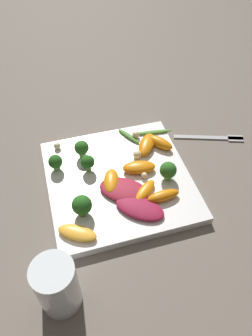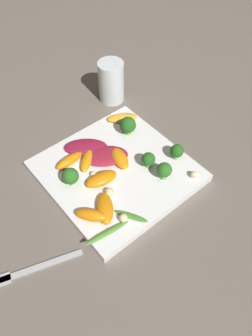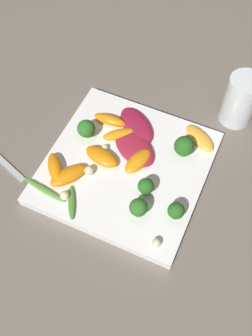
# 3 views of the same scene
# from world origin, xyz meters

# --- Properties ---
(ground_plane) EXTENTS (2.40, 2.40, 0.00)m
(ground_plane) POSITION_xyz_m (0.00, 0.00, 0.00)
(ground_plane) COLOR #6B6056
(plate) EXTENTS (0.29, 0.29, 0.02)m
(plate) POSITION_xyz_m (0.00, 0.00, 0.01)
(plate) COLOR white
(plate) RESTS_ON ground_plane
(drinking_glass) EXTENTS (0.07, 0.07, 0.11)m
(drinking_glass) POSITION_xyz_m (-0.21, 0.15, 0.05)
(drinking_glass) COLOR white
(drinking_glass) RESTS_ON ground_plane
(radicchio_leaf_0) EXTENTS (0.11, 0.12, 0.01)m
(radicchio_leaf_0) POSITION_xyz_m (-0.04, -0.00, 0.03)
(radicchio_leaf_0) COLOR maroon
(radicchio_leaf_0) RESTS_ON plate
(radicchio_leaf_1) EXTENTS (0.10, 0.11, 0.01)m
(radicchio_leaf_1) POSITION_xyz_m (-0.09, -0.02, 0.03)
(radicchio_leaf_1) COLOR maroon
(radicchio_leaf_1) RESTS_ON plate
(orange_segment_0) EXTENTS (0.06, 0.08, 0.01)m
(orange_segment_0) POSITION_xyz_m (-0.11, 0.11, 0.03)
(orange_segment_0) COLOR #FCAD33
(orange_segment_0) RESTS_ON plate
(orange_segment_1) EXTENTS (0.07, 0.05, 0.02)m
(orange_segment_1) POSITION_xyz_m (-0.01, 0.02, 0.03)
(orange_segment_1) COLOR orange
(orange_segment_1) RESTS_ON plate
(orange_segment_2) EXTENTS (0.07, 0.06, 0.02)m
(orange_segment_2) POSITION_xyz_m (0.07, -0.11, 0.03)
(orange_segment_2) COLOR orange
(orange_segment_2) RESTS_ON plate
(orange_segment_3) EXTENTS (0.06, 0.06, 0.02)m
(orange_segment_3) POSITION_xyz_m (-0.05, -0.04, 0.03)
(orange_segment_3) COLOR orange
(orange_segment_3) RESTS_ON plate
(orange_segment_4) EXTENTS (0.08, 0.07, 0.02)m
(orange_segment_4) POSITION_xyz_m (0.07, -0.08, 0.03)
(orange_segment_4) COLOR orange
(orange_segment_4) RESTS_ON plate
(orange_segment_5) EXTENTS (0.05, 0.07, 0.02)m
(orange_segment_5) POSITION_xyz_m (0.01, -0.05, 0.03)
(orange_segment_5) COLOR orange
(orange_segment_5) RESTS_ON plate
(orange_segment_6) EXTENTS (0.03, 0.07, 0.02)m
(orange_segment_6) POSITION_xyz_m (-0.08, -0.07, 0.03)
(orange_segment_6) COLOR orange
(orange_segment_6) RESTS_ON plate
(broccoli_floret_0) EXTENTS (0.03, 0.03, 0.04)m
(broccoli_floret_0) POSITION_xyz_m (0.08, 0.06, 0.04)
(broccoli_floret_0) COLOR #84AD5B
(broccoli_floret_0) RESTS_ON plate
(broccoli_floret_1) EXTENTS (0.03, 0.03, 0.04)m
(broccoli_floret_1) POSITION_xyz_m (0.04, 0.06, 0.04)
(broccoli_floret_1) COLOR #84AD5B
(broccoli_floret_1) RESTS_ON plate
(broccoli_floret_2) EXTENTS (0.03, 0.03, 0.04)m
(broccoli_floret_2) POSITION_xyz_m (-0.03, -0.10, 0.04)
(broccoli_floret_2) COLOR #84AD5B
(broccoli_floret_2) RESTS_ON plate
(broccoli_floret_3) EXTENTS (0.03, 0.03, 0.04)m
(broccoli_floret_3) POSITION_xyz_m (0.06, 0.12, 0.04)
(broccoli_floret_3) COLOR #84AD5B
(broccoli_floret_3) RESTS_ON plate
(broccoli_floret_4) EXTENTS (0.04, 0.04, 0.05)m
(broccoli_floret_4) POSITION_xyz_m (-0.07, 0.09, 0.04)
(broccoli_floret_4) COLOR #84AD5B
(broccoli_floret_4) RESTS_ON plate
(arugula_sprig_0) EXTENTS (0.02, 0.10, 0.01)m
(arugula_sprig_0) POSITION_xyz_m (0.11, -0.11, 0.02)
(arugula_sprig_0) COLOR #518E33
(arugula_sprig_0) RESTS_ON plate
(arugula_sprig_1) EXTENTS (0.06, 0.04, 0.01)m
(arugula_sprig_1) POSITION_xyz_m (0.11, -0.05, 0.02)
(arugula_sprig_1) COLOR #47842D
(arugula_sprig_1) RESTS_ON plate
(macadamia_nut_0) EXTENTS (0.02, 0.02, 0.02)m
(macadamia_nut_0) POSITION_xyz_m (0.11, -0.07, 0.03)
(macadamia_nut_0) COLOR beige
(macadamia_nut_0) RESTS_ON plate
(macadamia_nut_1) EXTENTS (0.01, 0.01, 0.01)m
(macadamia_nut_1) POSITION_xyz_m (-0.01, -0.05, 0.03)
(macadamia_nut_1) COLOR beige
(macadamia_nut_1) RESTS_ON plate
(macadamia_nut_2) EXTENTS (0.02, 0.02, 0.02)m
(macadamia_nut_2) POSITION_xyz_m (0.12, 0.11, 0.03)
(macadamia_nut_2) COLOR beige
(macadamia_nut_2) RESTS_ON plate
(macadamia_nut_3) EXTENTS (0.02, 0.02, 0.02)m
(macadamia_nut_3) POSITION_xyz_m (0.04, -0.05, 0.03)
(macadamia_nut_3) COLOR beige
(macadamia_nut_3) RESTS_ON plate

